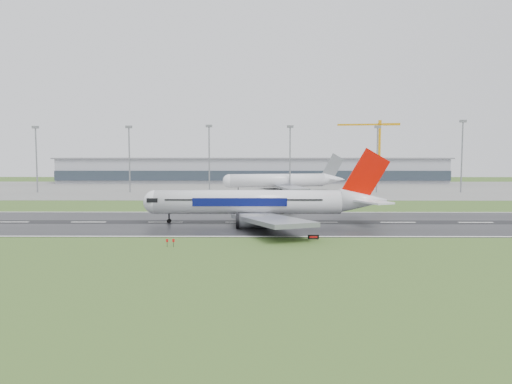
{
  "coord_description": "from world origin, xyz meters",
  "views": [
    {
      "loc": [
        4.16,
        -122.57,
        17.36
      ],
      "look_at": [
        3.31,
        12.0,
        7.0
      ],
      "focal_mm": 33.59,
      "sensor_mm": 36.0,
      "label": 1
    }
  ],
  "objects": [
    {
      "name": "runway_sign",
      "position": [
        15.36,
        -25.15,
        0.52
      ],
      "size": [
        2.31,
        0.34,
        1.04
      ],
      "primitive_type": null,
      "rotation": [
        0.0,
        0.0,
        0.04
      ],
      "color": "black",
      "rests_on": "ground"
    },
    {
      "name": "floodmast_3",
      "position": [
        18.55,
        100.0,
        14.98
      ],
      "size": [
        0.64,
        0.64,
        29.95
      ],
      "primitive_type": "cylinder",
      "color": "gray",
      "rests_on": "ground"
    },
    {
      "name": "apron",
      "position": [
        0.0,
        125.0,
        0.04
      ],
      "size": [
        400.0,
        130.0,
        0.08
      ],
      "primitive_type": "cube",
      "color": "slate",
      "rests_on": "ground"
    },
    {
      "name": "parked_airliner",
      "position": [
        15.11,
        103.2,
        8.83
      ],
      "size": [
        69.65,
        66.45,
        17.49
      ],
      "primitive_type": null,
      "rotation": [
        0.0,
        0.0,
        0.2
      ],
      "color": "silver",
      "rests_on": "apron"
    },
    {
      "name": "floodmast_0",
      "position": [
        -99.58,
        100.0,
        14.86
      ],
      "size": [
        0.64,
        0.64,
        29.73
      ],
      "primitive_type": "cylinder",
      "color": "gray",
      "rests_on": "ground"
    },
    {
      "name": "main_airliner",
      "position": [
        5.73,
        -1.47,
        9.22
      ],
      "size": [
        62.22,
        59.29,
        18.24
      ],
      "primitive_type": null,
      "rotation": [
        0.0,
        0.0,
        0.01
      ],
      "color": "white",
      "rests_on": "runway"
    },
    {
      "name": "terminal",
      "position": [
        0.0,
        185.0,
        7.5
      ],
      "size": [
        240.0,
        36.0,
        15.0
      ],
      "primitive_type": "cube",
      "color": "#91939C",
      "rests_on": "ground"
    },
    {
      "name": "runway",
      "position": [
        0.0,
        0.0,
        0.05
      ],
      "size": [
        400.0,
        45.0,
        0.1
      ],
      "primitive_type": "cube",
      "color": "black",
      "rests_on": "ground"
    },
    {
      "name": "floodmast_2",
      "position": [
        -19.01,
        100.0,
        15.12
      ],
      "size": [
        0.64,
        0.64,
        30.23
      ],
      "primitive_type": "cylinder",
      "color": "gray",
      "rests_on": "ground"
    },
    {
      "name": "floodmast_1",
      "position": [
        -56.18,
        100.0,
        14.93
      ],
      "size": [
        0.64,
        0.64,
        29.85
      ],
      "primitive_type": "cylinder",
      "color": "gray",
      "rests_on": "ground"
    },
    {
      "name": "floodmast_4",
      "position": [
        58.93,
        100.0,
        14.9
      ],
      "size": [
        0.64,
        0.64,
        29.8
      ],
      "primitive_type": "cylinder",
      "color": "gray",
      "rests_on": "ground"
    },
    {
      "name": "ground",
      "position": [
        0.0,
        0.0,
        0.0
      ],
      "size": [
        520.0,
        520.0,
        0.0
      ],
      "primitive_type": "plane",
      "color": "#33521E",
      "rests_on": "ground"
    },
    {
      "name": "floodmast_5",
      "position": [
        98.15,
        100.0,
        16.22
      ],
      "size": [
        0.64,
        0.64,
        32.43
      ],
      "primitive_type": "cylinder",
      "color": "gray",
      "rests_on": "ground"
    },
    {
      "name": "tower_crane",
      "position": [
        85.0,
        200.0,
        20.48
      ],
      "size": [
        40.98,
        9.26,
        40.96
      ],
      "primitive_type": null,
      "rotation": [
        0.0,
        0.0,
        -0.17
      ],
      "color": "orange",
      "rests_on": "ground"
    }
  ]
}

